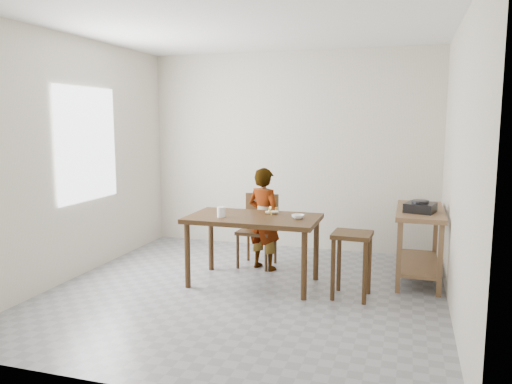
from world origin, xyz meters
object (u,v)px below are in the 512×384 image
(stool, at_px, (351,265))
(dining_chair, at_px, (257,231))
(dining_table, at_px, (253,250))
(child, at_px, (264,219))
(prep_counter, at_px, (419,244))

(stool, bearing_deg, dining_chair, 147.92)
(dining_table, relative_size, stool, 2.10)
(child, bearing_deg, prep_counter, -154.56)
(prep_counter, height_order, dining_chair, dining_chair)
(dining_chair, height_order, stool, dining_chair)
(child, distance_m, stool, 1.33)
(prep_counter, relative_size, dining_chair, 1.38)
(dining_table, distance_m, stool, 1.08)
(child, xyz_separation_m, dining_chair, (-0.12, 0.09, -0.18))
(dining_chair, relative_size, stool, 1.31)
(dining_table, xyz_separation_m, prep_counter, (1.72, 0.70, 0.03))
(dining_table, height_order, child, child)
(prep_counter, xyz_separation_m, dining_chair, (-1.88, -0.04, 0.04))
(dining_table, relative_size, dining_chair, 1.61)
(prep_counter, distance_m, stool, 1.04)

